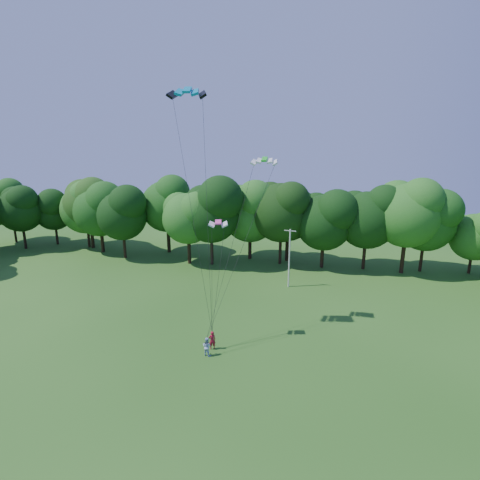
# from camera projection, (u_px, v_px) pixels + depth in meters

# --- Properties ---
(ground) EXTENTS (160.00, 160.00, 0.00)m
(ground) POSITION_uv_depth(u_px,v_px,m) (152.00, 459.00, 20.84)
(ground) COLOR #204E15
(ground) RESTS_ON ground
(utility_pole) EXTENTS (1.44, 0.30, 7.21)m
(utility_pole) POSITION_uv_depth(u_px,v_px,m) (289.00, 257.00, 44.88)
(utility_pole) COLOR beige
(utility_pole) RESTS_ON ground
(kite_flyer_left) EXTENTS (0.72, 0.64, 1.65)m
(kite_flyer_left) POSITION_uv_depth(u_px,v_px,m) (212.00, 340.00, 31.76)
(kite_flyer_left) COLOR maroon
(kite_flyer_left) RESTS_ON ground
(kite_flyer_right) EXTENTS (0.90, 0.78, 1.59)m
(kite_flyer_right) POSITION_uv_depth(u_px,v_px,m) (207.00, 346.00, 30.82)
(kite_flyer_right) COLOR #ABC1ED
(kite_flyer_right) RESTS_ON ground
(kite_teal) EXTENTS (3.31, 2.00, 0.69)m
(kite_teal) POSITION_uv_depth(u_px,v_px,m) (187.00, 90.00, 30.39)
(kite_teal) COLOR #0584AE
(kite_teal) RESTS_ON ground
(kite_green) EXTENTS (2.40, 1.19, 0.43)m
(kite_green) POSITION_uv_depth(u_px,v_px,m) (265.00, 159.00, 33.14)
(kite_green) COLOR #1ECE22
(kite_green) RESTS_ON ground
(kite_pink) EXTENTS (1.75, 1.18, 0.31)m
(kite_pink) POSITION_uv_depth(u_px,v_px,m) (218.00, 222.00, 31.20)
(kite_pink) COLOR #FD46A8
(kite_pink) RESTS_ON ground
(tree_back_west) EXTENTS (8.94, 8.94, 13.01)m
(tree_back_west) POSITION_uv_depth(u_px,v_px,m) (88.00, 200.00, 60.83)
(tree_back_west) COLOR #332614
(tree_back_west) RESTS_ON ground
(tree_back_center) EXTENTS (9.23, 9.23, 13.42)m
(tree_back_center) POSITION_uv_depth(u_px,v_px,m) (281.00, 207.00, 52.51)
(tree_back_center) COLOR black
(tree_back_center) RESTS_ON ground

